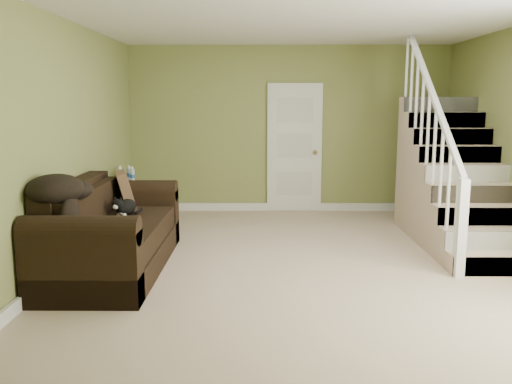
{
  "coord_description": "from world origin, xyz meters",
  "views": [
    {
      "loc": [
        -0.44,
        -5.85,
        1.75
      ],
      "look_at": [
        -0.49,
        0.23,
        0.72
      ],
      "focal_mm": 38.0,
      "sensor_mm": 36.0,
      "label": 1
    }
  ],
  "objects_px": {
    "side_table": "(128,205)",
    "banana": "(115,228)",
    "cat": "(126,207)",
    "sofa": "(109,236)"
  },
  "relations": [
    {
      "from": "sofa",
      "to": "banana",
      "type": "height_order",
      "value": "sofa"
    },
    {
      "from": "side_table",
      "to": "banana",
      "type": "relative_size",
      "value": 5.21
    },
    {
      "from": "side_table",
      "to": "cat",
      "type": "bearing_deg",
      "value": -77.22
    },
    {
      "from": "banana",
      "to": "cat",
      "type": "bearing_deg",
      "value": 77.18
    },
    {
      "from": "sofa",
      "to": "side_table",
      "type": "relative_size",
      "value": 2.72
    },
    {
      "from": "side_table",
      "to": "banana",
      "type": "bearing_deg",
      "value": -79.63
    },
    {
      "from": "sofa",
      "to": "cat",
      "type": "height_order",
      "value": "sofa"
    },
    {
      "from": "side_table",
      "to": "cat",
      "type": "relative_size",
      "value": 1.75
    },
    {
      "from": "cat",
      "to": "sofa",
      "type": "bearing_deg",
      "value": -87.11
    },
    {
      "from": "cat",
      "to": "banana",
      "type": "xyz_separation_m",
      "value": [
        0.06,
        -0.7,
        -0.07
      ]
    }
  ]
}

